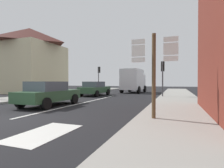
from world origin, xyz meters
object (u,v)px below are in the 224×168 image
at_px(sedan_near, 49,93).
at_px(traffic_light_near_right, 163,71).
at_px(sedan_far, 95,88).
at_px(traffic_light_far_left, 99,73).
at_px(route_sign_post, 154,69).
at_px(delivery_truck, 133,80).

distance_m(sedan_near, traffic_light_near_right, 10.22).
xyz_separation_m(sedan_far, traffic_light_far_left, (-2.94, 7.56, 1.97)).
distance_m(route_sign_post, traffic_light_near_right, 10.22).
distance_m(sedan_near, route_sign_post, 6.88).
bearing_deg(sedan_near, route_sign_post, -18.46).
bearing_deg(sedan_far, sedan_near, -84.69).
xyz_separation_m(sedan_near, route_sign_post, (6.44, -2.15, 1.15)).
relative_size(sedan_far, traffic_light_near_right, 1.29).
relative_size(sedan_near, traffic_light_far_left, 1.14).
bearing_deg(sedan_far, traffic_light_far_left, 111.25).
relative_size(sedan_far, route_sign_post, 1.33).
relative_size(route_sign_post, traffic_light_far_left, 0.87).
height_order(sedan_far, delivery_truck, delivery_truck).
bearing_deg(sedan_near, traffic_light_far_left, 103.38).
relative_size(sedan_near, delivery_truck, 0.82).
xyz_separation_m(sedan_far, delivery_truck, (2.62, 6.30, 0.89)).
distance_m(delivery_truck, route_sign_post, 16.95).
distance_m(delivery_truck, traffic_light_far_left, 5.81).
height_order(sedan_near, traffic_light_near_right, traffic_light_near_right).
relative_size(delivery_truck, route_sign_post, 1.60).
height_order(sedan_far, route_sign_post, route_sign_post).
bearing_deg(traffic_light_far_left, traffic_light_near_right, -37.22).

